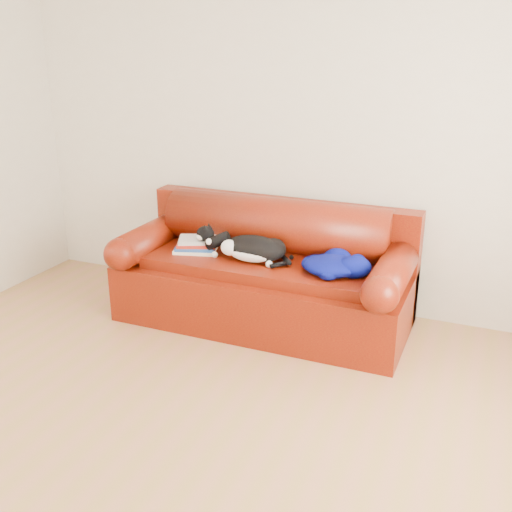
# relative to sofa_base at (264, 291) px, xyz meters

# --- Properties ---
(ground) EXTENTS (4.50, 4.50, 0.00)m
(ground) POSITION_rel_sofa_base_xyz_m (0.03, -1.49, -0.24)
(ground) COLOR olive
(ground) RESTS_ON ground
(room_shell) EXTENTS (4.52, 4.02, 2.61)m
(room_shell) POSITION_rel_sofa_base_xyz_m (0.15, -1.48, 1.43)
(room_shell) COLOR beige
(room_shell) RESTS_ON ground
(sofa_base) EXTENTS (2.10, 0.90, 0.50)m
(sofa_base) POSITION_rel_sofa_base_xyz_m (0.00, 0.00, 0.00)
(sofa_base) COLOR #420204
(sofa_base) RESTS_ON ground
(sofa_back) EXTENTS (2.10, 1.01, 0.88)m
(sofa_back) POSITION_rel_sofa_base_xyz_m (0.00, 0.24, 0.30)
(sofa_back) COLOR #420204
(sofa_back) RESTS_ON ground
(book_stack) EXTENTS (0.35, 0.31, 0.10)m
(book_stack) POSITION_rel_sofa_base_xyz_m (-0.52, -0.05, 0.31)
(book_stack) COLOR white
(book_stack) RESTS_ON sofa_base
(cat) EXTENTS (0.65, 0.33, 0.23)m
(cat) POSITION_rel_sofa_base_xyz_m (-0.05, -0.09, 0.35)
(cat) COLOR black
(cat) RESTS_ON sofa_base
(blanket) EXTENTS (0.55, 0.45, 0.14)m
(blanket) POSITION_rel_sofa_base_xyz_m (0.55, -0.09, 0.33)
(blanket) COLOR #020442
(blanket) RESTS_ON sofa_base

